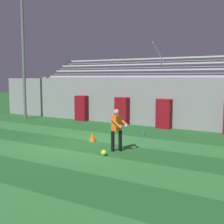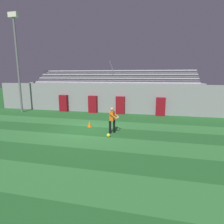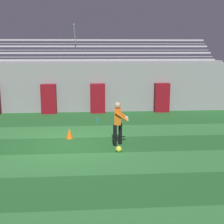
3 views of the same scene
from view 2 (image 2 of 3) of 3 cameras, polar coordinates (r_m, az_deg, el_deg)
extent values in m
plane|color=#236028|center=(12.79, -8.51, -5.52)|extent=(80.00, 80.00, 0.00)
cube|color=#337A38|center=(7.93, -25.26, -17.23)|extent=(28.00, 1.98, 0.01)
cube|color=#337A38|center=(11.01, -12.42, -8.40)|extent=(28.00, 1.98, 0.01)
cube|color=#337A38|center=(14.52, -5.75, -3.43)|extent=(28.00, 1.98, 0.01)
cube|color=gray|center=(18.59, -1.30, 4.20)|extent=(24.00, 0.60, 2.80)
cube|color=maroon|center=(18.53, -5.85, 2.35)|extent=(0.84, 0.44, 1.67)
cube|color=maroon|center=(17.84, 2.57, 2.06)|extent=(0.84, 0.44, 1.67)
cube|color=maroon|center=(19.76, -14.49, 2.60)|extent=(0.84, 0.44, 1.67)
cube|color=maroon|center=(17.56, 14.57, 1.57)|extent=(0.84, 0.44, 1.67)
cube|color=gray|center=(20.52, 0.08, 4.99)|extent=(18.00, 3.20, 2.90)
cube|color=#B7B7BC|center=(19.20, -0.76, 9.06)|extent=(17.10, 0.36, 0.10)
cube|color=gray|center=(19.01, -0.90, 8.34)|extent=(17.10, 0.60, 0.04)
cube|color=#B7B7BC|center=(19.87, -0.28, 10.28)|extent=(17.10, 0.36, 0.10)
cube|color=gray|center=(19.68, -0.41, 9.60)|extent=(17.10, 0.60, 0.04)
cube|color=#B7B7BC|center=(20.55, 0.18, 11.42)|extent=(17.10, 0.36, 0.10)
cube|color=gray|center=(20.35, 0.05, 10.78)|extent=(17.10, 0.60, 0.04)
cube|color=#B7B7BC|center=(21.24, 0.61, 12.49)|extent=(17.10, 0.36, 0.10)
cube|color=gray|center=(21.04, 0.49, 11.88)|extent=(17.10, 0.60, 0.04)
cylinder|color=#B7B7BC|center=(19.96, 0.01, 13.30)|extent=(0.06, 1.93, 1.25)
cylinder|color=slate|center=(20.61, -26.72, 12.17)|extent=(0.20, 0.20, 8.86)
cube|color=#F2EDCC|center=(21.31, -27.91, 24.71)|extent=(0.90, 0.36, 0.44)
cylinder|color=black|center=(12.03, 0.65, -4.42)|extent=(0.15, 0.15, 0.82)
cylinder|color=black|center=(11.89, -0.59, -4.61)|extent=(0.15, 0.15, 0.82)
cube|color=orange|center=(11.79, 0.03, -1.19)|extent=(0.27, 0.40, 0.60)
sphere|color=tan|center=(11.71, 0.03, 0.92)|extent=(0.22, 0.22, 0.22)
cylinder|color=orange|center=(11.96, 1.03, -0.77)|extent=(0.48, 0.13, 0.37)
cylinder|color=orange|center=(11.52, 0.32, -1.23)|extent=(0.48, 0.13, 0.37)
cube|color=silver|center=(11.90, 1.89, -1.48)|extent=(0.12, 0.12, 0.08)
cube|color=silver|center=(11.52, 1.33, -1.89)|extent=(0.12, 0.12, 0.08)
sphere|color=yellow|center=(11.27, -1.11, -7.10)|extent=(0.22, 0.22, 0.22)
cone|color=orange|center=(13.49, -6.90, -3.67)|extent=(0.30, 0.30, 0.42)
cylinder|color=#1E8CD8|center=(15.71, 0.65, -1.82)|extent=(0.07, 0.07, 0.24)
camera|label=1|loc=(3.90, 86.31, -9.94)|focal=50.00mm
camera|label=3|loc=(3.64, -80.74, 2.52)|focal=50.00mm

